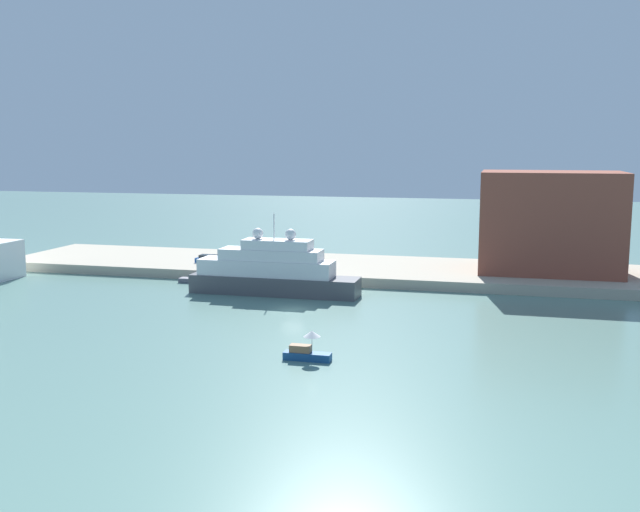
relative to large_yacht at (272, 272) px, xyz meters
name	(u,v)px	position (x,y,z in m)	size (l,w,h in m)	color
ground	(293,310)	(5.58, -8.74, -3.06)	(400.00, 400.00, 0.00)	slate
quay_dock	(341,269)	(5.58, 18.35, -2.34)	(110.00, 22.19, 1.45)	#ADA38E
large_yacht	(272,272)	(0.00, 0.00, 0.00)	(23.31, 4.70, 11.09)	#4C4C51
small_motorboat	(307,350)	(12.93, -28.88, -2.08)	(4.53, 1.61, 2.88)	navy
work_barge	(197,281)	(-13.29, 5.00, -2.72)	(5.38, 1.56, 0.68)	#595966
harbor_building	(551,222)	(37.15, 19.61, 5.84)	(20.24, 13.53, 14.90)	brown
parked_car	(209,259)	(-15.42, 14.61, -1.06)	(4.37, 1.75, 1.28)	#1E4C99
person_figure	(225,262)	(-11.03, 10.59, -0.78)	(0.36, 0.36, 1.78)	#334C8C
mooring_bollard	(316,272)	(3.98, 8.84, -1.27)	(0.43, 0.43, 0.69)	black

